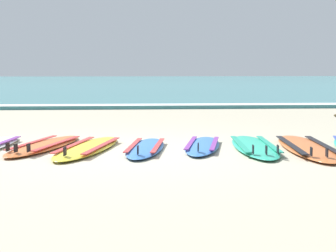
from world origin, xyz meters
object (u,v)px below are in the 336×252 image
Objects in this scene: surfboard_3 at (88,148)px; surfboard_5 at (202,145)px; surfboard_7 at (307,147)px; surfboard_6 at (254,146)px; surfboard_2 at (45,145)px; surfboard_4 at (146,148)px.

surfboard_5 is (1.64, 0.08, 0.00)m from surfboard_3.
surfboard_3 is 1.20× the size of surfboard_5.
surfboard_3 is at bearing 176.61° from surfboard_7.
surfboard_7 is (0.72, -0.14, -0.00)m from surfboard_6.
surfboard_6 is at bearing -5.76° from surfboard_2.
surfboard_3 and surfboard_5 have the same top height.
surfboard_6 is at bearing -10.11° from surfboard_5.
surfboard_2 and surfboard_4 have the same top height.
surfboard_5 and surfboard_7 have the same top height.
surfboard_7 is (2.29, -0.11, 0.00)m from surfboard_4.
surfboard_2 is 0.95× the size of surfboard_3.
surfboard_2 and surfboard_5 have the same top height.
surfboard_2 is at bearing 174.24° from surfboard_6.
surfboard_5 and surfboard_6 have the same top height.
surfboard_2 is 1.14× the size of surfboard_5.
surfboard_7 is at bearing -3.39° from surfboard_3.
surfboard_5 is 0.76× the size of surfboard_7.
surfboard_4 is (0.81, -0.07, 0.00)m from surfboard_3.
surfboard_5 is 1.48m from surfboard_7.
surfboard_3 is at bearing -177.13° from surfboard_5.
surfboard_3 is (0.65, -0.26, -0.00)m from surfboard_2.
surfboard_4 is 1.57m from surfboard_6.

